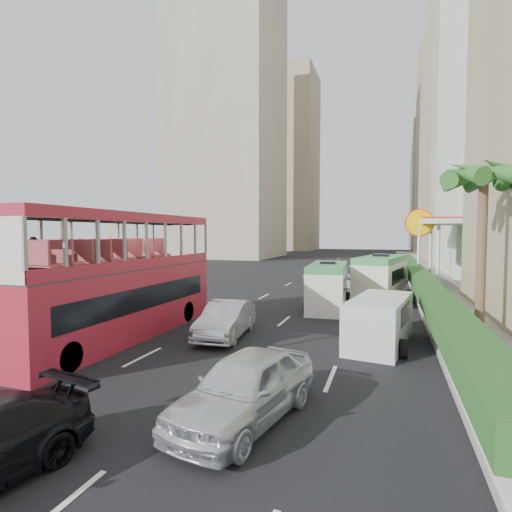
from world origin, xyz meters
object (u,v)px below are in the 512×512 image
at_px(car_silver_lane_b, 245,420).
at_px(minibus_far, 381,278).
at_px(panel_van_near, 380,321).
at_px(car_silver_lane_a, 226,337).
at_px(minibus_near, 328,286).
at_px(palm_tree, 481,256).
at_px(panel_van_far, 384,271).
at_px(double_decker_bus, 120,276).
at_px(van_asset, 342,291).
at_px(shell_station, 460,252).

height_order(car_silver_lane_b, minibus_far, minibus_far).
bearing_deg(panel_van_near, car_silver_lane_a, -163.34).
relative_size(minibus_near, palm_tree, 0.90).
relative_size(minibus_far, panel_van_far, 1.44).
xyz_separation_m(double_decker_bus, palm_tree, (13.80, 4.00, 0.85)).
bearing_deg(panel_van_far, car_silver_lane_b, -105.25).
bearing_deg(panel_van_near, palm_tree, 35.92).
distance_m(van_asset, palm_tree, 14.52).
distance_m(minibus_near, palm_tree, 8.61).
bearing_deg(van_asset, panel_van_far, 59.20).
bearing_deg(car_silver_lane_b, double_decker_bus, 155.92).
relative_size(car_silver_lane_b, minibus_far, 0.71).
bearing_deg(minibus_near, van_asset, 86.60).
bearing_deg(minibus_near, minibus_far, 50.27).
bearing_deg(minibus_far, panel_van_far, 100.44).
distance_m(car_silver_lane_a, palm_tree, 10.63).
distance_m(car_silver_lane_a, car_silver_lane_b, 7.42).
height_order(minibus_near, palm_tree, palm_tree).
relative_size(minibus_near, shell_station, 0.72).
bearing_deg(shell_station, car_silver_lane_b, -107.07).
height_order(double_decker_bus, shell_station, shell_station).
xyz_separation_m(car_silver_lane_a, palm_tree, (9.74, 2.60, 3.38)).
distance_m(minibus_near, panel_van_near, 7.47).
bearing_deg(palm_tree, panel_van_far, 100.83).
distance_m(car_silver_lane_a, shell_station, 24.83).
bearing_deg(panel_van_near, car_silver_lane_b, -100.83).
distance_m(van_asset, panel_van_far, 8.00).
bearing_deg(double_decker_bus, minibus_near, 51.65).
bearing_deg(van_asset, minibus_far, -62.24).
xyz_separation_m(car_silver_lane_b, minibus_far, (2.60, 18.07, 1.41)).
bearing_deg(car_silver_lane_b, palm_tree, 66.73).
bearing_deg(car_silver_lane_a, minibus_far, 57.31).
bearing_deg(shell_station, panel_van_near, -105.86).
relative_size(car_silver_lane_a, shell_station, 0.54).
distance_m(car_silver_lane_b, panel_van_near, 7.97).
height_order(car_silver_lane_a, van_asset, car_silver_lane_a).
relative_size(van_asset, palm_tree, 0.70).
bearing_deg(van_asset, panel_van_near, -87.98).
bearing_deg(car_silver_lane_a, panel_van_far, 69.69).
relative_size(car_silver_lane_b, panel_van_near, 1.00).
bearing_deg(panel_van_near, double_decker_bus, -158.41).
height_order(minibus_near, panel_van_far, minibus_near).
height_order(double_decker_bus, car_silver_lane_a, double_decker_bus).
distance_m(van_asset, minibus_near, 7.55).
relative_size(double_decker_bus, car_silver_lane_a, 2.53).
bearing_deg(car_silver_lane_b, shell_station, 84.61).
bearing_deg(double_decker_bus, panel_van_near, 12.06).
bearing_deg(minibus_far, minibus_near, -115.48).
relative_size(car_silver_lane_b, minibus_near, 0.79).
height_order(car_silver_lane_a, shell_station, shell_station).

